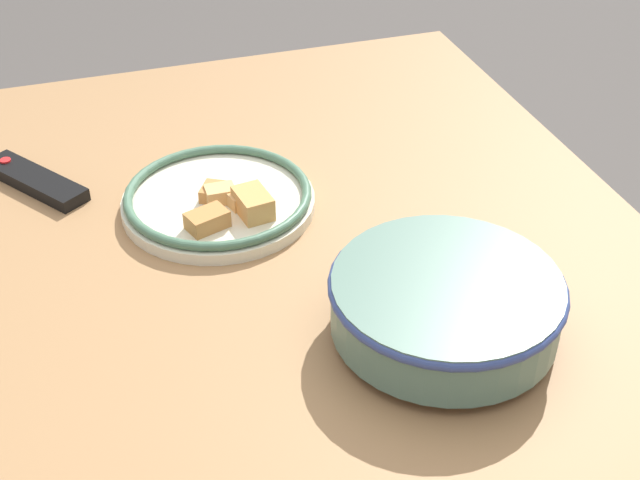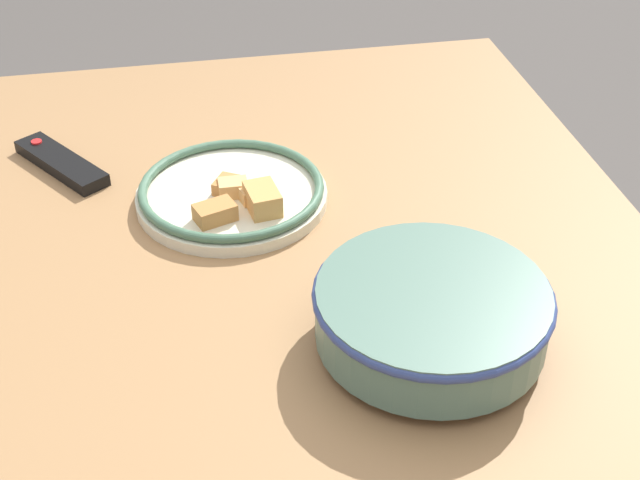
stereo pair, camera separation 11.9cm
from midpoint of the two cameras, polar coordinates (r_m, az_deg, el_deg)
name	(u,v)px [view 1 (the left image)]	position (r m, az deg, el deg)	size (l,w,h in m)	color
dining_table	(319,335)	(1.22, -2.85, -6.21)	(1.49, 1.01, 0.78)	olive
noodle_bowl	(445,304)	(1.07, 4.91, -4.20)	(0.28, 0.28, 0.09)	#4C6B5B
food_plate	(219,199)	(1.33, -9.01, 2.49)	(0.29, 0.29, 0.05)	beige
tv_remote	(35,180)	(1.46, -20.05, 3.53)	(0.19, 0.15, 0.02)	black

